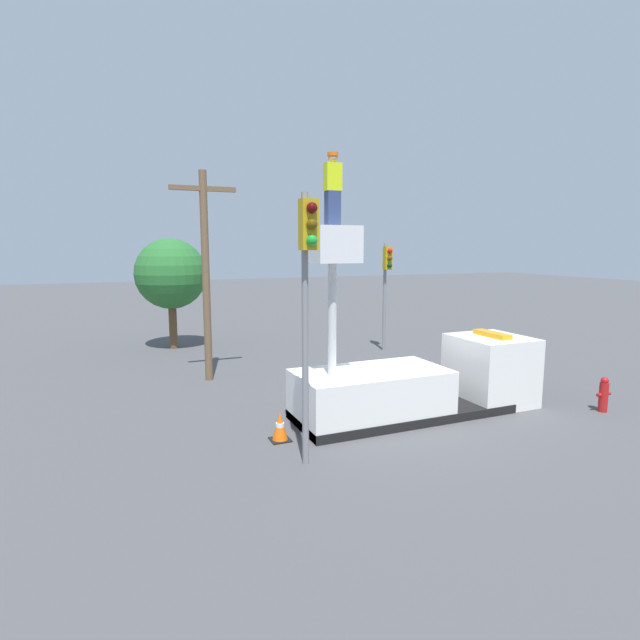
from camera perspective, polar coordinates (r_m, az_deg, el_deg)
name	(u,v)px	position (r m, az deg, el deg)	size (l,w,h in m)	color
ground_plane	(402,415)	(14.27, 9.38, -10.68)	(120.00, 120.00, 0.00)	#4C4C4F
bucket_truck	(417,381)	(14.24, 11.05, -6.87)	(7.09, 2.19, 5.14)	black
worker	(333,189)	(12.54, 1.46, 14.71)	(0.40, 0.26, 1.75)	navy
traffic_light_pole	(307,277)	(10.09, -1.46, 4.96)	(0.34, 0.57, 5.71)	gray
traffic_light_across	(387,275)	(22.20, 7.62, 5.12)	(0.34, 0.57, 4.79)	gray
fire_hydrant	(604,395)	(16.33, 29.67, -7.42)	(0.48, 0.24, 1.01)	red
traffic_cone_rear	(280,427)	(12.30, -4.59, -12.07)	(0.47, 0.47, 0.71)	black
tree_left_bg	(171,274)	(23.58, -16.68, 5.04)	(3.18, 3.18, 5.01)	brown
utility_pole	(206,269)	(17.50, -12.94, 5.72)	(2.20, 0.26, 7.15)	brown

